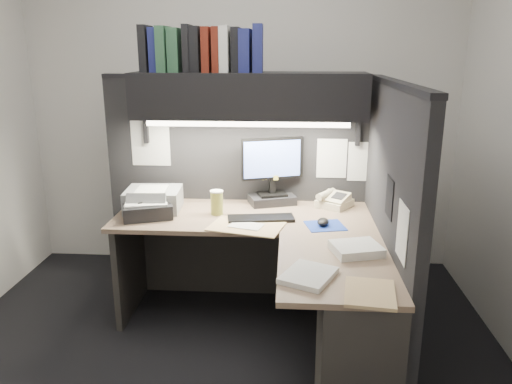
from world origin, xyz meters
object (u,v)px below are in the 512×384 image
overhead_shelf (249,95)px  telephone (334,201)px  monitor (272,178)px  notebook_stack (147,210)px  keyboard (261,218)px  desk (291,294)px  coffee_cup (217,203)px  printer (154,199)px

overhead_shelf → telephone: size_ratio=7.32×
monitor → notebook_stack: 0.89m
monitor → keyboard: monitor is taller
desk → overhead_shelf: bearing=111.8°
telephone → keyboard: bearing=-113.1°
keyboard → coffee_cup: (-0.30, 0.10, 0.07)m
overhead_shelf → coffee_cup: size_ratio=10.05×
coffee_cup → monitor: bearing=35.8°
monitor → telephone: size_ratio=2.25×
desk → notebook_stack: 1.12m
keyboard → overhead_shelf: bearing=99.7°
keyboard → telephone: size_ratio=2.02×
desk → printer: (-0.95, 0.63, 0.36)m
printer → overhead_shelf: bearing=6.8°
monitor → printer: 0.84m
desk → monitor: (-0.14, 0.82, 0.48)m
desk → telephone: 0.90m
overhead_shelf → keyboard: overhead_shelf is taller
monitor → coffee_cup: (-0.36, -0.26, -0.11)m
telephone → coffee_cup: (-0.80, -0.22, 0.04)m
desk → notebook_stack: notebook_stack is taller
coffee_cup → desk: bearing=-48.0°
coffee_cup → notebook_stack: size_ratio=0.49×
printer → notebook_stack: printer is taller
keyboard → printer: size_ratio=1.17×
overhead_shelf → coffee_cup: bearing=-136.3°
desk → telephone: bearing=69.2°
telephone → printer: (-1.25, -0.15, 0.03)m
printer → notebook_stack: bearing=-96.4°
telephone → notebook_stack: (-1.25, -0.30, 0.01)m
overhead_shelf → desk: bearing=-68.2°
coffee_cup → printer: bearing=171.1°
coffee_cup → notebook_stack: coffee_cup is taller
overhead_shelf → printer: overhead_shelf is taller
monitor → notebook_stack: bearing=-175.9°
overhead_shelf → monitor: size_ratio=3.25×
monitor → printer: bearing=174.8°
monitor → keyboard: 0.40m
overhead_shelf → monitor: overhead_shelf is taller
overhead_shelf → telephone: bearing=2.6°
printer → telephone: bearing=3.0°
telephone → notebook_stack: 1.29m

